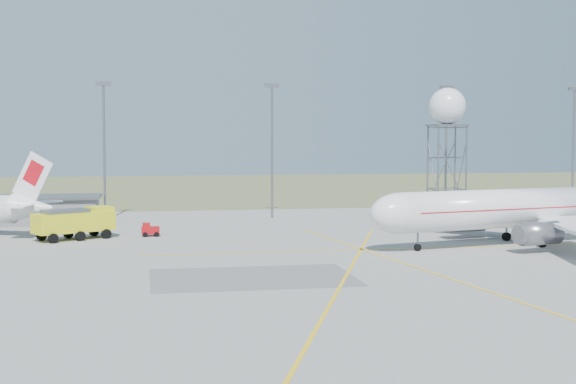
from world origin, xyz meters
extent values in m
plane|color=#989893|center=(0.00, 0.00, 0.00)|extent=(400.00, 400.00, 0.00)
cube|color=olive|center=(0.00, 140.00, 0.01)|extent=(400.00, 120.00, 0.03)
cube|color=gray|center=(-45.00, 64.00, 1.80)|extent=(18.00, 9.00, 3.60)
cube|color=slate|center=(-45.00, 64.00, 3.75)|extent=(19.00, 10.00, 0.30)
cylinder|color=slate|center=(-35.00, 66.00, 10.00)|extent=(0.36, 0.36, 20.00)
cube|color=slate|center=(-35.00, 66.00, 20.20)|extent=(2.20, 0.50, 0.60)
cylinder|color=slate|center=(-10.00, 66.00, 10.00)|extent=(0.36, 0.36, 20.00)
cube|color=slate|center=(-10.00, 66.00, 20.20)|extent=(2.20, 0.50, 0.60)
cylinder|color=slate|center=(18.00, 66.00, 10.00)|extent=(0.36, 0.36, 20.00)
cube|color=slate|center=(18.00, 66.00, 20.20)|extent=(2.20, 0.50, 0.60)
cylinder|color=slate|center=(40.00, 66.00, 10.00)|extent=(0.36, 0.36, 20.00)
cube|color=slate|center=(40.00, 66.00, 20.20)|extent=(2.20, 0.50, 0.60)
cylinder|color=white|center=(11.91, 30.86, 4.24)|extent=(29.25, 10.94, 4.46)
ellipsoid|color=white|center=(-2.21, 27.56, 4.24)|extent=(7.96, 5.97, 4.46)
cube|color=black|center=(-3.51, 27.26, 4.91)|extent=(2.20, 2.77, 1.09)
cube|color=white|center=(11.26, 41.02, 3.12)|extent=(15.42, 17.21, 0.40)
cylinder|color=slate|center=(9.35, 36.91, 2.12)|extent=(5.14, 3.56, 2.56)
cylinder|color=slate|center=(12.30, 24.31, 2.12)|extent=(5.14, 3.56, 2.56)
cube|color=red|center=(9.74, 30.36, 4.35)|extent=(22.74, 9.46, 0.13)
cylinder|color=black|center=(-0.03, 28.07, 0.50)|extent=(0.94, 0.94, 1.00)
cube|color=black|center=(14.08, 31.37, 0.50)|extent=(2.61, 6.77, 1.00)
cylinder|color=slate|center=(14.08, 31.37, 1.00)|extent=(0.32, 0.32, 2.01)
cone|color=white|center=(-42.94, 48.65, 3.63)|extent=(6.25, 5.27, 3.54)
cube|color=white|center=(-42.94, 48.65, 7.34)|extent=(5.35, 2.37, 6.65)
cube|color=red|center=(-42.77, 48.58, 7.96)|extent=(2.94, 1.42, 3.41)
cube|color=white|center=(-42.28, 51.44, 4.07)|extent=(4.45, 5.57, 0.16)
cube|color=white|center=(-44.41, 46.19, 4.07)|extent=(4.45, 5.57, 0.16)
cylinder|color=slate|center=(12.80, 55.77, 7.06)|extent=(0.26, 0.26, 14.12)
cylinder|color=slate|center=(17.15, 55.77, 7.06)|extent=(0.26, 0.26, 14.12)
cylinder|color=slate|center=(17.15, 60.11, 7.06)|extent=(0.26, 0.26, 14.12)
cylinder|color=slate|center=(12.80, 60.11, 7.06)|extent=(0.26, 0.26, 14.12)
cube|color=slate|center=(14.97, 57.94, 14.12)|extent=(4.94, 4.94, 0.27)
sphere|color=white|center=(14.97, 57.94, 16.94)|extent=(5.43, 5.43, 5.43)
cube|color=yellow|center=(-37.75, 44.77, 2.14)|extent=(9.93, 7.57, 2.35)
cube|color=yellow|center=(-34.79, 46.47, 3.10)|extent=(3.71, 3.87, 1.50)
cube|color=black|center=(-34.14, 46.84, 3.20)|extent=(1.48, 2.46, 1.07)
cube|color=slate|center=(-38.68, 44.23, 3.52)|extent=(5.91, 4.88, 0.43)
cube|color=#AC0C11|center=(-28.62, 46.35, 0.75)|extent=(2.26, 1.50, 0.89)
cube|color=#AC0C11|center=(-29.11, 46.33, 1.44)|extent=(0.95, 1.24, 0.50)
camera|label=1|loc=(-29.50, -54.78, 12.53)|focal=50.00mm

